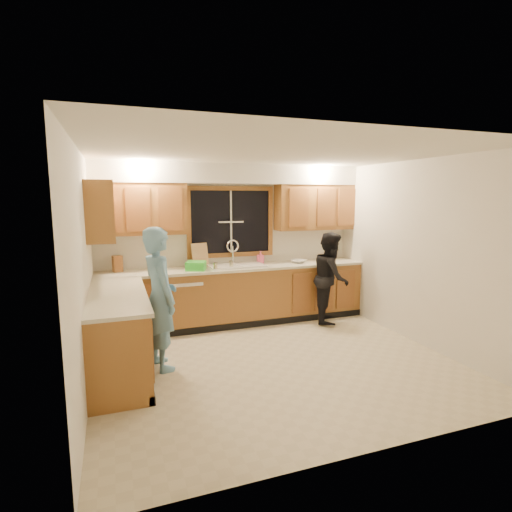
{
  "coord_description": "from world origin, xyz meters",
  "views": [
    {
      "loc": [
        -1.79,
        -4.31,
        2.0
      ],
      "look_at": [
        -0.01,
        0.65,
        1.22
      ],
      "focal_mm": 28.0,
      "sensor_mm": 36.0,
      "label": 1
    }
  ],
  "objects_px": {
    "knife_block": "(117,264)",
    "bowl": "(298,261)",
    "man": "(160,298)",
    "sink": "(236,270)",
    "stove": "(119,352)",
    "dishwasher": "(183,303)",
    "soap_bottle": "(260,257)",
    "woman": "(331,277)",
    "dish_crate": "(196,266)"
  },
  "relations": [
    {
      "from": "knife_block",
      "to": "bowl",
      "type": "height_order",
      "value": "knife_block"
    },
    {
      "from": "bowl",
      "to": "man",
      "type": "bearing_deg",
      "value": -151.99
    },
    {
      "from": "sink",
      "to": "stove",
      "type": "bearing_deg",
      "value": -134.61
    },
    {
      "from": "dishwasher",
      "to": "man",
      "type": "distance_m",
      "value": 1.44
    },
    {
      "from": "dishwasher",
      "to": "soap_bottle",
      "type": "xyz_separation_m",
      "value": [
        1.31,
        0.17,
        0.61
      ]
    },
    {
      "from": "sink",
      "to": "woman",
      "type": "xyz_separation_m",
      "value": [
        1.45,
        -0.43,
        -0.14
      ]
    },
    {
      "from": "dish_crate",
      "to": "soap_bottle",
      "type": "xyz_separation_m",
      "value": [
        1.12,
        0.27,
        0.04
      ]
    },
    {
      "from": "man",
      "to": "soap_bottle",
      "type": "relative_size",
      "value": 8.26
    },
    {
      "from": "dishwasher",
      "to": "man",
      "type": "xyz_separation_m",
      "value": [
        -0.47,
        -1.29,
        0.42
      ]
    },
    {
      "from": "man",
      "to": "dish_crate",
      "type": "bearing_deg",
      "value": -41.96
    },
    {
      "from": "stove",
      "to": "soap_bottle",
      "type": "bearing_deg",
      "value": 41.24
    },
    {
      "from": "dish_crate",
      "to": "bowl",
      "type": "bearing_deg",
      "value": 2.47
    },
    {
      "from": "dishwasher",
      "to": "man",
      "type": "relative_size",
      "value": 0.49
    },
    {
      "from": "stove",
      "to": "bowl",
      "type": "relative_size",
      "value": 4.0
    },
    {
      "from": "dish_crate",
      "to": "knife_block",
      "type": "bearing_deg",
      "value": 167.1
    },
    {
      "from": "stove",
      "to": "soap_bottle",
      "type": "distance_m",
      "value": 3.06
    },
    {
      "from": "sink",
      "to": "bowl",
      "type": "relative_size",
      "value": 3.83
    },
    {
      "from": "dishwasher",
      "to": "sink",
      "type": "bearing_deg",
      "value": 0.99
    },
    {
      "from": "sink",
      "to": "woman",
      "type": "relative_size",
      "value": 0.59
    },
    {
      "from": "stove",
      "to": "knife_block",
      "type": "distance_m",
      "value": 2.05
    },
    {
      "from": "sink",
      "to": "dishwasher",
      "type": "xyz_separation_m",
      "value": [
        -0.85,
        -0.01,
        -0.45
      ]
    },
    {
      "from": "woman",
      "to": "man",
      "type": "bearing_deg",
      "value": 136.05
    },
    {
      "from": "sink",
      "to": "stove",
      "type": "xyz_separation_m",
      "value": [
        -1.8,
        -1.82,
        -0.41
      ]
    },
    {
      "from": "dishwasher",
      "to": "woman",
      "type": "height_order",
      "value": "woman"
    },
    {
      "from": "dishwasher",
      "to": "dish_crate",
      "type": "xyz_separation_m",
      "value": [
        0.19,
        -0.1,
        0.57
      ]
    },
    {
      "from": "knife_block",
      "to": "bowl",
      "type": "bearing_deg",
      "value": -20.43
    },
    {
      "from": "stove",
      "to": "woman",
      "type": "height_order",
      "value": "woman"
    },
    {
      "from": "sink",
      "to": "soap_bottle",
      "type": "xyz_separation_m",
      "value": [
        0.46,
        0.16,
        0.16
      ]
    },
    {
      "from": "stove",
      "to": "knife_block",
      "type": "height_order",
      "value": "knife_block"
    },
    {
      "from": "man",
      "to": "bowl",
      "type": "xyz_separation_m",
      "value": [
        2.38,
        1.27,
        0.11
      ]
    },
    {
      "from": "dishwasher",
      "to": "knife_block",
      "type": "xyz_separation_m",
      "value": [
        -0.91,
        0.15,
        0.63
      ]
    },
    {
      "from": "woman",
      "to": "bowl",
      "type": "bearing_deg",
      "value": 73.55
    },
    {
      "from": "sink",
      "to": "soap_bottle",
      "type": "relative_size",
      "value": 4.26
    },
    {
      "from": "sink",
      "to": "woman",
      "type": "height_order",
      "value": "woman"
    },
    {
      "from": "man",
      "to": "sink",
      "type": "bearing_deg",
      "value": -58.32
    },
    {
      "from": "stove",
      "to": "dish_crate",
      "type": "bearing_deg",
      "value": 56.38
    },
    {
      "from": "stove",
      "to": "dish_crate",
      "type": "height_order",
      "value": "dish_crate"
    },
    {
      "from": "stove",
      "to": "woman",
      "type": "xyz_separation_m",
      "value": [
        3.25,
        1.4,
        0.28
      ]
    },
    {
      "from": "dish_crate",
      "to": "dishwasher",
      "type": "bearing_deg",
      "value": 152.39
    },
    {
      "from": "knife_block",
      "to": "bowl",
      "type": "relative_size",
      "value": 1.05
    },
    {
      "from": "dishwasher",
      "to": "soap_bottle",
      "type": "height_order",
      "value": "soap_bottle"
    },
    {
      "from": "man",
      "to": "stove",
      "type": "bearing_deg",
      "value": 124.6
    },
    {
      "from": "man",
      "to": "dish_crate",
      "type": "relative_size",
      "value": 6.07
    },
    {
      "from": "sink",
      "to": "dishwasher",
      "type": "distance_m",
      "value": 0.96
    },
    {
      "from": "bowl",
      "to": "dish_crate",
      "type": "bearing_deg",
      "value": -177.53
    },
    {
      "from": "stove",
      "to": "man",
      "type": "relative_size",
      "value": 0.54
    },
    {
      "from": "dishwasher",
      "to": "bowl",
      "type": "bearing_deg",
      "value": -0.73
    },
    {
      "from": "sink",
      "to": "knife_block",
      "type": "height_order",
      "value": "sink"
    },
    {
      "from": "woman",
      "to": "bowl",
      "type": "height_order",
      "value": "woman"
    },
    {
      "from": "stove",
      "to": "knife_block",
      "type": "bearing_deg",
      "value": 88.88
    }
  ]
}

